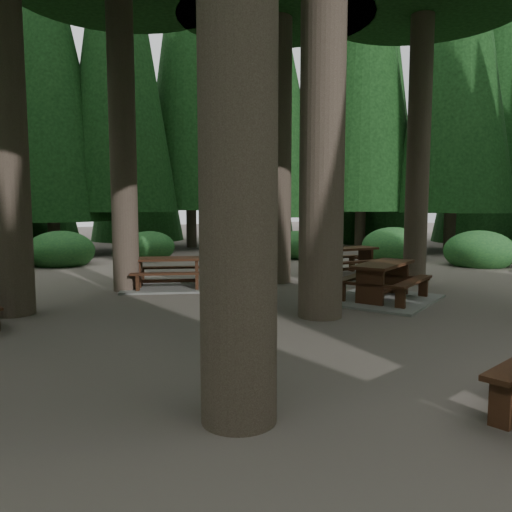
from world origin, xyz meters
TOP-DOWN VIEW (x-y plane):
  - ground at (0.00, 0.00)m, footprint 80.00×80.00m
  - picnic_table_a at (3.00, 0.70)m, footprint 3.15×2.92m
  - picnic_table_c at (-0.46, 4.81)m, footprint 2.87×2.67m
  - picnic_table_d at (4.89, 4.08)m, footprint 2.02×1.66m
  - shrub_ring at (0.70, 0.75)m, footprint 23.86×24.64m

SIDE VIEW (x-z plane):
  - ground at x=0.00m, z-range 0.00..0.00m
  - picnic_table_c at x=-0.46m, z-range -0.13..0.65m
  - picnic_table_a at x=3.00m, z-range -0.13..0.73m
  - shrub_ring at x=0.70m, z-range -0.35..1.15m
  - picnic_table_d at x=4.89m, z-range 0.14..0.98m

